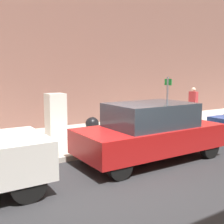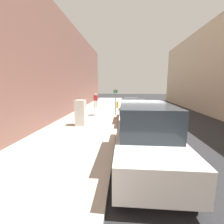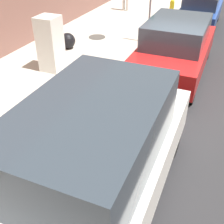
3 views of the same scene
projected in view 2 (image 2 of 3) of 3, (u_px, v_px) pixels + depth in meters
ground_plane at (140, 129)px, 9.80m from camera, size 80.00×80.00×0.00m
sidewalk_slab at (83, 126)px, 10.07m from camera, size 4.64×44.00×0.16m
building_facade_near at (30, 61)px, 9.57m from camera, size 2.00×39.60×8.65m
discarded_refrigerator at (81, 113)px, 9.87m from camera, size 0.64×0.67×1.70m
manhole_cover at (91, 115)px, 13.35m from camera, size 0.70×0.70×0.02m
street_sign_post at (115, 101)px, 13.23m from camera, size 0.36×0.07×2.31m
fire_hydrant at (117, 104)px, 17.54m from camera, size 0.22×0.22×0.81m
trash_bag at (81, 115)px, 11.80m from camera, size 0.58×0.58×0.58m
pedestrian_standing_near at (96, 99)px, 17.81m from camera, size 0.48×0.22×1.68m
parked_van_white at (145, 134)px, 5.38m from camera, size 1.97×5.14×2.17m
parked_suv_red at (134, 111)px, 11.17m from camera, size 1.96×4.51×1.73m
parked_hatchback_blue at (130, 104)px, 16.62m from camera, size 1.71×3.88×1.46m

